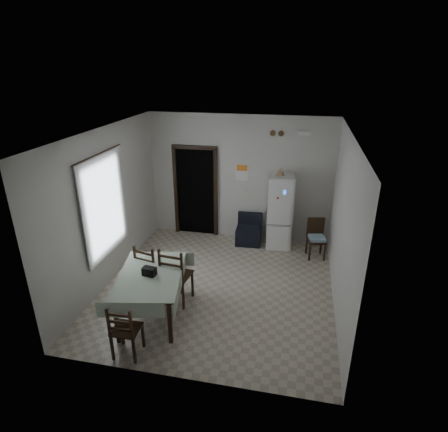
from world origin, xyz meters
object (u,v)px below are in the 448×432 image
at_px(dining_table, 152,295).
at_px(dining_chair_far_left, 152,269).
at_px(dining_chair_near_head, 126,328).
at_px(fridge, 280,212).
at_px(navy_seat, 249,230).
at_px(corner_chair, 316,239).
at_px(dining_chair_far_right, 177,274).

height_order(dining_table, dining_chair_far_left, dining_chair_far_left).
bearing_deg(dining_chair_far_left, dining_chair_near_head, 110.79).
distance_m(fridge, navy_seat, 0.85).
distance_m(corner_chair, dining_chair_far_right, 3.22).
distance_m(navy_seat, corner_chair, 1.56).
bearing_deg(navy_seat, dining_chair_far_left, -123.17).
height_order(dining_chair_far_left, dining_chair_near_head, dining_chair_far_left).
height_order(corner_chair, dining_table, corner_chair).
distance_m(navy_seat, dining_chair_far_right, 2.66).
bearing_deg(fridge, corner_chair, -29.46).
xyz_separation_m(corner_chair, dining_chair_far_right, (-2.41, -2.13, 0.12)).
height_order(fridge, corner_chair, fridge).
relative_size(fridge, navy_seat, 2.46).
xyz_separation_m(navy_seat, dining_chair_near_head, (-1.19, -3.89, 0.11)).
distance_m(dining_table, dining_chair_far_right, 0.57).
xyz_separation_m(fridge, dining_table, (-1.86, -2.98, -0.45)).
xyz_separation_m(dining_chair_far_left, dining_chair_near_head, (0.22, -1.51, -0.07)).
bearing_deg(fridge, dining_chair_near_head, -121.25).
height_order(navy_seat, dining_table, dining_table).
relative_size(corner_chair, dining_chair_near_head, 0.95).
distance_m(dining_chair_far_left, dining_chair_near_head, 1.53).
xyz_separation_m(dining_table, dining_chair_far_right, (0.28, 0.48, 0.15)).
xyz_separation_m(navy_seat, dining_chair_far_right, (-0.90, -2.50, 0.20)).
bearing_deg(fridge, navy_seat, 174.46).
height_order(fridge, navy_seat, fridge).
distance_m(dining_chair_far_left, dining_chair_far_right, 0.53).
bearing_deg(fridge, dining_table, -127.54).
distance_m(dining_table, dining_chair_near_head, 0.91).
bearing_deg(dining_chair_far_left, fridge, -118.93).
xyz_separation_m(fridge, dining_chair_far_left, (-2.10, -2.38, -0.33)).
distance_m(fridge, corner_chair, 1.00).
relative_size(navy_seat, dining_chair_far_left, 0.66).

